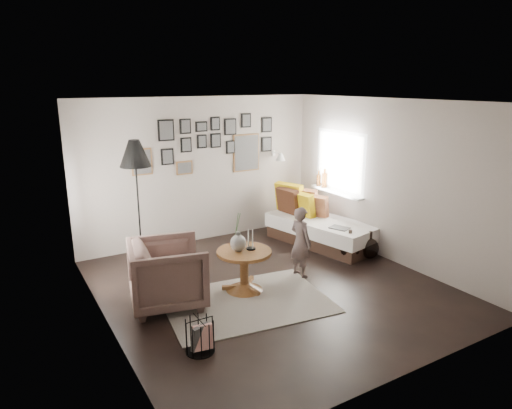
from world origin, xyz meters
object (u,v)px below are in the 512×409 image
pedestal_table (244,272)px  child (301,242)px  demijohn_large (349,248)px  floor_lamp (135,158)px  magazine_basket (200,336)px  daybed (318,226)px  vase (238,240)px  armchair (168,274)px  demijohn_small (370,248)px

pedestal_table → child: bearing=1.2°
demijohn_large → floor_lamp: bearing=153.9°
pedestal_table → magazine_basket: size_ratio=2.00×
child → floor_lamp: bearing=43.8°
magazine_basket → daybed: bearing=33.1°
floor_lamp → demijohn_large: 3.69m
vase → child: bearing=0.0°
pedestal_table → demijohn_large: bearing=3.4°
armchair → pedestal_table: bearing=-85.9°
daybed → floor_lamp: bearing=157.9°
vase → child: (1.05, 0.00, -0.22)m
vase → floor_lamp: (-0.89, 1.58, 0.97)m
daybed → demijohn_large: daybed is taller
magazine_basket → demijohn_large: 3.40m
magazine_basket → child: child is taller
daybed → demijohn_small: (0.26, -1.06, -0.14)m
demijohn_small → demijohn_large: bearing=160.4°
vase → daybed: vase is taller
floor_lamp → child: 2.77m
floor_lamp → demijohn_large: floor_lamp is taller
demijohn_large → daybed: bearing=85.5°
demijohn_large → demijohn_small: size_ratio=1.10×
demijohn_small → child: bearing=179.3°
floor_lamp → demijohn_large: bearing=-26.1°
daybed → demijohn_small: 1.10m
armchair → child: size_ratio=0.88×
daybed → armchair: daybed is taller
vase → floor_lamp: size_ratio=0.27×
demijohn_large → armchair: bearing=179.5°
demijohn_small → daybed: bearing=103.9°
pedestal_table → vase: vase is taller
demijohn_large → child: 1.13m
armchair → magazine_basket: bearing=-172.1°
pedestal_table → demijohn_large: pedestal_table is taller
vase → magazine_basket: 1.62m
demijohn_large → demijohn_small: (0.34, -0.12, -0.02)m
pedestal_table → floor_lamp: (-0.97, 1.60, 1.46)m
vase → daybed: size_ratio=0.25×
demijohn_small → child: 1.46m
armchair → floor_lamp: size_ratio=0.47×
floor_lamp → vase: bearing=-60.6°
child → armchair: bearing=79.2°
magazine_basket → demijohn_large: (3.19, 1.19, 0.01)m
daybed → demijohn_small: size_ratio=4.65×
pedestal_table → magazine_basket: (-1.14, -1.06, -0.09)m
pedestal_table → demijohn_large: (2.04, 0.12, -0.08)m
daybed → armchair: size_ratio=2.28×
armchair → floor_lamp: (0.08, 1.45, 1.30)m
floor_lamp → armchair: bearing=-93.3°
vase → armchair: size_ratio=0.57×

